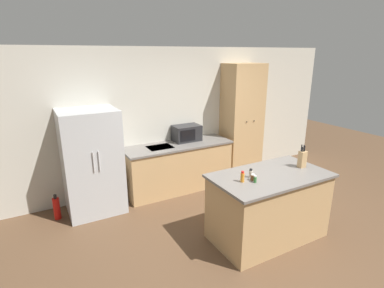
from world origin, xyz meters
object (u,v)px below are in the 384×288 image
at_px(spice_bottle_short_red, 255,179).
at_px(spice_bottle_tall_dark, 242,177).
at_px(spice_bottle_green_herb, 251,173).
at_px(pantry_cabinet, 242,121).
at_px(spice_bottle_amber_oil, 253,177).
at_px(refrigerator, 92,162).
at_px(microwave, 187,133).
at_px(fire_extinguisher, 57,208).
at_px(knife_block, 302,159).

bearing_deg(spice_bottle_short_red, spice_bottle_tall_dark, 144.28).
relative_size(spice_bottle_tall_dark, spice_bottle_green_herb, 1.21).
bearing_deg(pantry_cabinet, spice_bottle_tall_dark, -127.65).
height_order(spice_bottle_amber_oil, spice_bottle_green_herb, spice_bottle_green_herb).
distance_m(refrigerator, pantry_cabinet, 3.06).
bearing_deg(spice_bottle_short_red, microwave, 84.52).
bearing_deg(pantry_cabinet, refrigerator, -177.92).
xyz_separation_m(pantry_cabinet, spice_bottle_tall_dark, (-1.59, -2.06, -0.14)).
bearing_deg(microwave, spice_bottle_tall_dark, -99.08).
relative_size(spice_bottle_short_red, fire_extinguisher, 0.22).
bearing_deg(microwave, knife_block, -71.65).
height_order(refrigerator, pantry_cabinet, pantry_cabinet).
bearing_deg(spice_bottle_green_herb, knife_block, -4.09).
height_order(spice_bottle_tall_dark, fire_extinguisher, spice_bottle_tall_dark).
distance_m(microwave, fire_extinguisher, 2.55).
height_order(microwave, fire_extinguisher, microwave).
xyz_separation_m(spice_bottle_tall_dark, spice_bottle_short_red, (0.13, -0.09, -0.02)).
bearing_deg(spice_bottle_short_red, fire_extinguisher, 137.07).
bearing_deg(spice_bottle_amber_oil, spice_bottle_green_herb, 68.80).
distance_m(pantry_cabinet, knife_block, 2.13).
height_order(spice_bottle_short_red, spice_bottle_green_herb, spice_bottle_green_herb).
relative_size(microwave, fire_extinguisher, 1.24).
distance_m(refrigerator, spice_bottle_tall_dark, 2.44).
relative_size(pantry_cabinet, spice_bottle_amber_oil, 27.80).
relative_size(microwave, spice_bottle_tall_dark, 3.57).
height_order(pantry_cabinet, spice_bottle_amber_oil, pantry_cabinet).
bearing_deg(spice_bottle_green_herb, refrigerator, 131.00).
xyz_separation_m(refrigerator, spice_bottle_amber_oil, (1.61, -1.97, 0.14)).
bearing_deg(spice_bottle_tall_dark, microwave, 80.92).
distance_m(refrigerator, spice_bottle_amber_oil, 2.55).
xyz_separation_m(microwave, spice_bottle_tall_dark, (-0.34, -2.13, -0.03)).
height_order(refrigerator, knife_block, refrigerator).
bearing_deg(microwave, pantry_cabinet, -3.41).
distance_m(spice_bottle_tall_dark, spice_bottle_amber_oil, 0.15).
bearing_deg(refrigerator, spice_bottle_tall_dark, -53.14).
bearing_deg(knife_block, pantry_cabinet, 75.34).
bearing_deg(knife_block, refrigerator, 142.14).
bearing_deg(spice_bottle_short_red, pantry_cabinet, 55.81).
bearing_deg(spice_bottle_tall_dark, knife_block, -0.16).
height_order(pantry_cabinet, spice_bottle_short_red, pantry_cabinet).
height_order(microwave, spice_bottle_amber_oil, microwave).
bearing_deg(spice_bottle_tall_dark, spice_bottle_amber_oil, -10.42).
xyz_separation_m(spice_bottle_short_red, fire_extinguisher, (-2.18, 2.03, -0.80)).
height_order(knife_block, spice_bottle_short_red, knife_block).
bearing_deg(refrigerator, spice_bottle_amber_oil, -50.85).
bearing_deg(fire_extinguisher, spice_bottle_short_red, -42.93).
bearing_deg(spice_bottle_tall_dark, fire_extinguisher, 136.67).
bearing_deg(fire_extinguisher, microwave, 4.63).
distance_m(pantry_cabinet, spice_bottle_green_herb, 2.45).
distance_m(spice_bottle_short_red, fire_extinguisher, 3.09).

